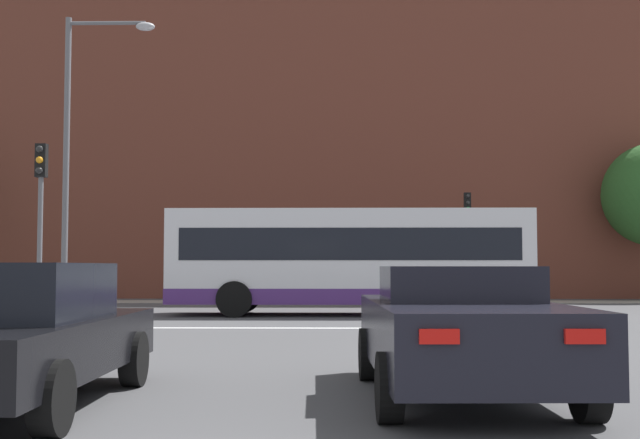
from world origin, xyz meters
TOP-DOWN VIEW (x-y plane):
  - stop_line_strip at (0.00, 15.55)m, footprint 9.72×0.30m
  - far_pavement at (0.00, 29.16)m, footprint 70.81×2.50m
  - brick_civic_building at (-4.14, 39.24)m, footprint 41.33×14.61m
  - car_saloon_left at (-2.30, 5.22)m, footprint 2.11×4.57m
  - car_roadster_right at (2.33, 5.87)m, footprint 2.10×4.50m
  - bus_crossing_lead at (1.41, 20.59)m, footprint 10.33×2.69m
  - traffic_light_near_left at (-6.01, 16.06)m, footprint 0.26×0.31m
  - traffic_light_far_right at (6.16, 28.36)m, footprint 0.26×0.31m
  - street_lamp_junction at (-5.72, 18.11)m, footprint 2.39×0.36m
  - pedestrian_waiting at (0.85, 29.93)m, footprint 0.46×0.38m
  - pedestrian_walking_east at (5.34, 28.51)m, footprint 0.45×0.42m

SIDE VIEW (x-z plane):
  - stop_line_strip at x=0.00m, z-range 0.00..0.01m
  - far_pavement at x=0.00m, z-range 0.00..0.01m
  - car_roadster_right at x=2.33m, z-range 0.01..1.42m
  - car_saloon_left at x=-2.30m, z-range 0.01..1.45m
  - pedestrian_waiting at x=0.85m, z-range 0.14..1.83m
  - pedestrian_walking_east at x=5.34m, z-range 0.17..1.98m
  - bus_crossing_lead at x=1.41m, z-range 0.11..3.13m
  - traffic_light_far_right at x=6.16m, z-range 0.73..5.01m
  - traffic_light_near_left at x=-6.01m, z-range 0.74..5.06m
  - street_lamp_junction at x=-5.72m, z-range 0.86..8.89m
  - brick_civic_building at x=-4.14m, z-range -3.68..21.72m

